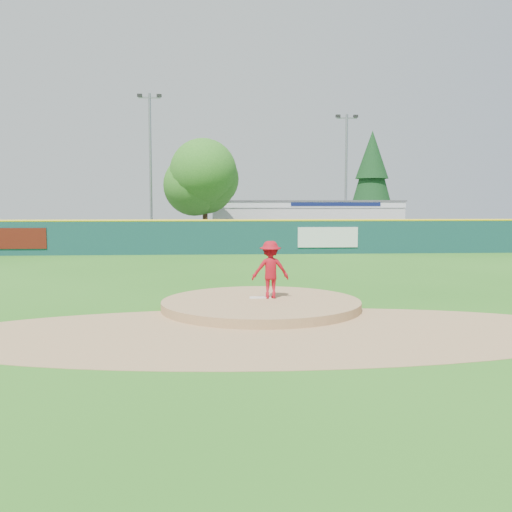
{
  "coord_description": "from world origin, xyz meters",
  "views": [
    {
      "loc": [
        -1.23,
        -15.58,
        2.84
      ],
      "look_at": [
        0.0,
        2.0,
        1.3
      ],
      "focal_mm": 40.0,
      "sensor_mm": 36.0,
      "label": 1
    }
  ],
  "objects": [
    {
      "name": "parking_lot",
      "position": [
        0.0,
        27.0,
        0.01
      ],
      "size": [
        44.0,
        16.0,
        0.02
      ],
      "primitive_type": "cube",
      "color": "#38383A",
      "rests_on": "ground"
    },
    {
      "name": "outfield_fence",
      "position": [
        0.0,
        18.0,
        1.09
      ],
      "size": [
        40.0,
        0.14,
        2.07
      ],
      "color": "#123D3C",
      "rests_on": "ground"
    },
    {
      "name": "ground",
      "position": [
        0.0,
        0.0,
        0.0
      ],
      "size": [
        120.0,
        120.0,
        0.0
      ],
      "primitive_type": "plane",
      "color": "#286B19",
      "rests_on": "ground"
    },
    {
      "name": "conifer_tree",
      "position": [
        13.0,
        36.0,
        5.54
      ],
      "size": [
        4.4,
        4.4,
        9.5
      ],
      "color": "#382314",
      "rests_on": "ground"
    },
    {
      "name": "playground_slide",
      "position": [
        -11.44,
        22.76,
        0.7
      ],
      "size": [
        0.89,
        2.51,
        1.39
      ],
      "color": "#1738C6",
      "rests_on": "ground"
    },
    {
      "name": "deciduous_tree",
      "position": [
        -2.0,
        25.0,
        4.55
      ],
      "size": [
        5.6,
        5.6,
        7.36
      ],
      "color": "#382314",
      "rests_on": "ground"
    },
    {
      "name": "light_pole_left",
      "position": [
        -6.0,
        27.0,
        6.05
      ],
      "size": [
        1.75,
        0.25,
        11.0
      ],
      "color": "gray",
      "rests_on": "ground"
    },
    {
      "name": "pitchers_mound",
      "position": [
        0.0,
        0.0,
        0.0
      ],
      "size": [
        5.5,
        5.5,
        0.5
      ],
      "primitive_type": "cylinder",
      "color": "#9E774C",
      "rests_on": "ground"
    },
    {
      "name": "infield_dirt_arc",
      "position": [
        0.0,
        -3.0,
        0.01
      ],
      "size": [
        15.4,
        15.4,
        0.01
      ],
      "primitive_type": "cylinder",
      "color": "#9E774C",
      "rests_on": "ground"
    },
    {
      "name": "pitching_rubber",
      "position": [
        0.0,
        0.3,
        0.27
      ],
      "size": [
        0.6,
        0.15,
        0.04
      ],
      "primitive_type": "cube",
      "color": "white",
      "rests_on": "pitchers_mound"
    },
    {
      "name": "light_pole_right",
      "position": [
        9.0,
        29.0,
        5.54
      ],
      "size": [
        1.75,
        0.25,
        10.0
      ],
      "color": "gray",
      "rests_on": "ground"
    },
    {
      "name": "pool_building_grp",
      "position": [
        6.0,
        31.99,
        1.66
      ],
      "size": [
        15.2,
        8.2,
        3.31
      ],
      "color": "silver",
      "rests_on": "ground"
    },
    {
      "name": "pitcher",
      "position": [
        0.29,
        0.31,
        1.06
      ],
      "size": [
        1.08,
        0.66,
        1.62
      ],
      "primitive_type": "imported",
      "rotation": [
        0.0,
        0.0,
        3.2
      ],
      "color": "#A40E1A",
      "rests_on": "pitchers_mound"
    },
    {
      "name": "van",
      "position": [
        0.2,
        22.53,
        0.64
      ],
      "size": [
        4.75,
        2.72,
        1.25
      ],
      "primitive_type": "imported",
      "rotation": [
        0.0,
        0.0,
        1.72
      ],
      "color": "white",
      "rests_on": "parking_lot"
    },
    {
      "name": "fence_banners",
      "position": [
        -3.69,
        17.92,
        1.0
      ],
      "size": [
        21.8,
        0.04,
        1.2
      ],
      "color": "#54150C",
      "rests_on": "ground"
    }
  ]
}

